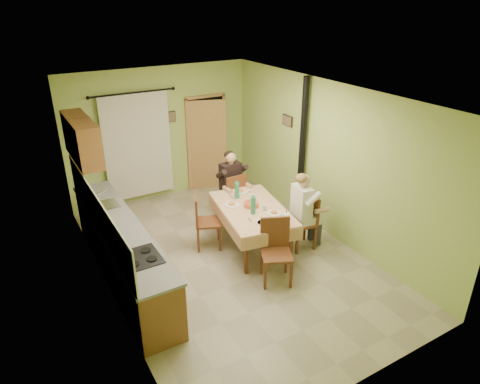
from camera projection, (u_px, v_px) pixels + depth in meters
floor at (230, 258)px, 7.31m from camera, size 4.00×6.00×0.01m
room_shell at (229, 158)px, 6.54m from camera, size 4.04×6.04×2.82m
kitchen_run at (122, 251)px, 6.64m from camera, size 0.64×3.64×1.56m
upper_cabinets at (81, 139)px, 6.98m from camera, size 0.35×1.40×0.70m
curtain at (138, 146)px, 8.79m from camera, size 1.70×0.07×2.22m
doorway at (207, 143)px, 9.61m from camera, size 0.96×0.34×2.15m
dining_table at (252, 227)px, 7.52m from camera, size 1.35×1.92×0.76m
tableware at (255, 207)px, 7.25m from camera, size 0.71×1.66×0.33m
chair_far at (232, 206)px, 8.45m from camera, size 0.45×0.45×1.00m
chair_near at (276, 264)px, 6.63m from camera, size 0.61×0.61×1.02m
chair_right at (302, 232)px, 7.53m from camera, size 0.47×0.47×0.98m
chair_left at (208, 232)px, 7.55m from camera, size 0.57×0.57×1.00m
man_far at (231, 178)px, 8.22m from camera, size 0.59×0.47×1.39m
man_right at (303, 202)px, 7.27m from camera, size 0.51×0.61×1.39m
stove_flue at (301, 170)px, 8.22m from camera, size 0.24×0.24×2.80m
picture_back at (171, 117)px, 9.01m from camera, size 0.19×0.03×0.23m
picture_right at (287, 120)px, 8.37m from camera, size 0.03×0.31×0.21m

